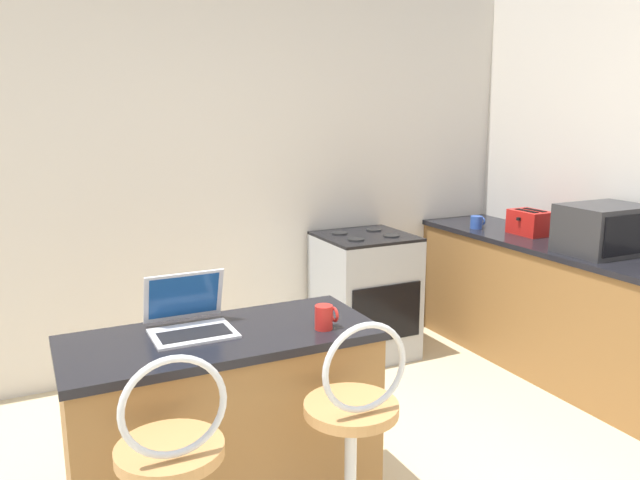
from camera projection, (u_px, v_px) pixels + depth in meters
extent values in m
cube|color=silver|center=(201.00, 178.00, 4.13)|extent=(12.00, 0.06, 2.60)
cube|color=olive|center=(225.00, 439.00, 2.56)|extent=(1.21, 0.51, 0.85)
cube|color=black|center=(222.00, 338.00, 2.47)|extent=(1.24, 0.54, 0.03)
cube|color=olive|center=(603.00, 327.00, 3.85)|extent=(0.59, 3.01, 0.85)
cube|color=black|center=(610.00, 258.00, 3.76)|extent=(0.62, 3.04, 0.03)
cylinder|color=#B7844C|center=(170.00, 451.00, 1.94)|extent=(0.34, 0.34, 0.04)
torus|color=silver|center=(174.00, 407.00, 1.82)|extent=(0.32, 0.02, 0.32)
cylinder|color=#B7844C|center=(351.00, 408.00, 2.21)|extent=(0.34, 0.34, 0.04)
torus|color=silver|center=(365.00, 368.00, 2.09)|extent=(0.32, 0.02, 0.32)
cube|color=silver|center=(193.00, 334.00, 2.45)|extent=(0.32, 0.24, 0.01)
cube|color=black|center=(194.00, 333.00, 2.43)|extent=(0.27, 0.13, 0.00)
cube|color=silver|center=(184.00, 296.00, 2.54)|extent=(0.32, 0.08, 0.21)
cube|color=#19478C|center=(184.00, 296.00, 2.53)|extent=(0.28, 0.07, 0.18)
cube|color=#2D2D30|center=(604.00, 229.00, 3.80)|extent=(0.50, 0.37, 0.30)
cube|color=black|center=(626.00, 235.00, 3.61)|extent=(0.35, 0.01, 0.24)
cube|color=red|center=(530.00, 223.00, 4.36)|extent=(0.19, 0.27, 0.17)
cube|color=black|center=(526.00, 211.00, 4.33)|extent=(0.04, 0.19, 0.00)
cube|color=black|center=(535.00, 210.00, 4.36)|extent=(0.04, 0.19, 0.00)
cube|color=black|center=(519.00, 219.00, 4.31)|extent=(0.02, 0.02, 0.02)
cube|color=#9EA3A8|center=(364.00, 296.00, 4.46)|extent=(0.62, 0.59, 0.86)
cube|color=black|center=(387.00, 313.00, 4.20)|extent=(0.53, 0.01, 0.39)
cube|color=black|center=(365.00, 236.00, 4.37)|extent=(0.62, 0.59, 0.02)
cylinder|color=black|center=(356.00, 239.00, 4.20)|extent=(0.11, 0.11, 0.01)
cylinder|color=black|center=(391.00, 236.00, 4.32)|extent=(0.11, 0.11, 0.01)
cylinder|color=black|center=(340.00, 233.00, 4.41)|extent=(0.11, 0.11, 0.01)
cylinder|color=black|center=(374.00, 230.00, 4.53)|extent=(0.11, 0.11, 0.01)
cylinder|color=#2D51AD|center=(476.00, 222.00, 4.59)|extent=(0.09, 0.09, 0.09)
torus|color=#2D51AD|center=(482.00, 221.00, 4.61)|extent=(0.01, 0.06, 0.06)
cylinder|color=red|center=(324.00, 317.00, 2.51)|extent=(0.07, 0.07, 0.10)
torus|color=red|center=(334.00, 314.00, 2.53)|extent=(0.01, 0.06, 0.06)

